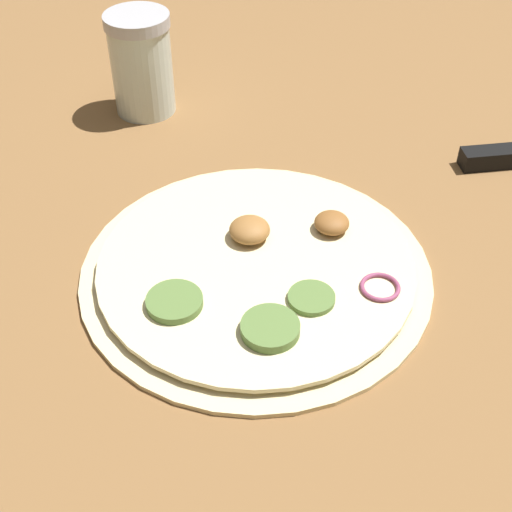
% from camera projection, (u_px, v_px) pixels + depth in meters
% --- Properties ---
extents(ground_plane, '(3.00, 3.00, 0.00)m').
position_uv_depth(ground_plane, '(256.00, 273.00, 0.57)').
color(ground_plane, brown).
extents(pizza, '(0.28, 0.28, 0.03)m').
position_uv_depth(pizza, '(257.00, 268.00, 0.57)').
color(pizza, beige).
rests_on(pizza, ground_plane).
extents(spice_jar, '(0.07, 0.07, 0.10)m').
position_uv_depth(spice_jar, '(141.00, 64.00, 0.73)').
color(spice_jar, silver).
rests_on(spice_jar, ground_plane).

